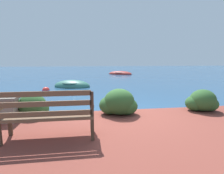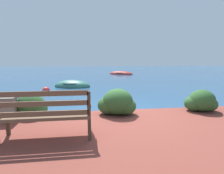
# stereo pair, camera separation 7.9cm
# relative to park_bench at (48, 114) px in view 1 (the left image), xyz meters

# --- Properties ---
(ground_plane) EXTENTS (80.00, 80.00, 0.00)m
(ground_plane) POSITION_rel_park_bench_xyz_m (1.62, 1.68, -0.71)
(ground_plane) COLOR navy
(park_bench) EXTENTS (1.63, 0.48, 0.93)m
(park_bench) POSITION_rel_park_bench_xyz_m (0.00, 0.00, 0.00)
(park_bench) COLOR #433123
(park_bench) RESTS_ON patio_terrace
(hedge_clump_far_left) EXTENTS (0.87, 0.63, 0.59)m
(hedge_clump_far_left) POSITION_rel_park_bench_xyz_m (-0.73, 1.43, -0.23)
(hedge_clump_far_left) COLOR #2D5628
(hedge_clump_far_left) RESTS_ON patio_terrace
(hedge_clump_left) EXTENTS (1.02, 0.73, 0.69)m
(hedge_clump_left) POSITION_rel_park_bench_xyz_m (1.51, 1.29, -0.19)
(hedge_clump_left) COLOR #2D5628
(hedge_clump_left) RESTS_ON patio_terrace
(hedge_clump_centre) EXTENTS (0.91, 0.66, 0.62)m
(hedge_clump_centre) POSITION_rel_park_bench_xyz_m (3.93, 1.27, -0.22)
(hedge_clump_centre) COLOR #2D5628
(hedge_clump_centre) RESTS_ON patio_terrace
(rowboat_nearest) EXTENTS (2.47, 1.79, 0.75)m
(rowboat_nearest) POSITION_rel_park_bench_xyz_m (-0.26, 7.72, -0.64)
(rowboat_nearest) COLOR #336B5B
(rowboat_nearest) RESTS_ON ground_plane
(rowboat_mid) EXTENTS (3.02, 2.59, 0.65)m
(rowboat_mid) POSITION_rel_park_bench_xyz_m (4.41, 16.56, -0.65)
(rowboat_mid) COLOR #9E2D28
(rowboat_mid) RESTS_ON ground_plane
(mooring_buoy) EXTENTS (0.42, 0.42, 0.38)m
(mooring_buoy) POSITION_rel_park_bench_xyz_m (-1.48, 6.21, -0.64)
(mooring_buoy) COLOR red
(mooring_buoy) RESTS_ON ground_plane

